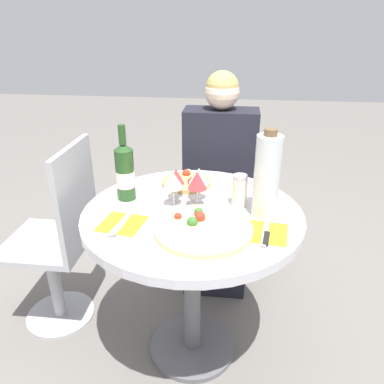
{
  "coord_description": "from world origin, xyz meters",
  "views": [
    {
      "loc": [
        0.15,
        -1.28,
        1.41
      ],
      "look_at": [
        0.0,
        -0.04,
        0.83
      ],
      "focal_mm": 35.0,
      "sensor_mm": 36.0,
      "label": 1
    }
  ],
  "objects_px": {
    "pizza_large": "(203,228)",
    "wine_bottle": "(125,172)",
    "chair_behind_diner": "(219,196)",
    "seated_diner": "(218,196)",
    "dining_table": "(192,239)",
    "chair_empty_side": "(60,242)",
    "tall_carafe": "(267,177)"
  },
  "relations": [
    {
      "from": "chair_behind_diner",
      "to": "tall_carafe",
      "type": "relative_size",
      "value": 2.75
    },
    {
      "from": "chair_behind_diner",
      "to": "pizza_large",
      "type": "xyz_separation_m",
      "value": [
        -0.02,
        -0.88,
        0.29
      ]
    },
    {
      "from": "chair_empty_side",
      "to": "tall_carafe",
      "type": "height_order",
      "value": "tall_carafe"
    },
    {
      "from": "seated_diner",
      "to": "tall_carafe",
      "type": "xyz_separation_m",
      "value": [
        0.2,
        -0.6,
        0.37
      ]
    },
    {
      "from": "chair_behind_diner",
      "to": "wine_bottle",
      "type": "bearing_deg",
      "value": 61.2
    },
    {
      "from": "dining_table",
      "to": "wine_bottle",
      "type": "xyz_separation_m",
      "value": [
        -0.28,
        0.08,
        0.25
      ]
    },
    {
      "from": "seated_diner",
      "to": "dining_table",
      "type": "bearing_deg",
      "value": 82.8
    },
    {
      "from": "seated_diner",
      "to": "tall_carafe",
      "type": "distance_m",
      "value": 0.73
    },
    {
      "from": "wine_bottle",
      "to": "tall_carafe",
      "type": "bearing_deg",
      "value": -8.64
    },
    {
      "from": "chair_behind_diner",
      "to": "seated_diner",
      "type": "bearing_deg",
      "value": 90.0
    },
    {
      "from": "dining_table",
      "to": "chair_behind_diner",
      "type": "distance_m",
      "value": 0.75
    },
    {
      "from": "dining_table",
      "to": "chair_behind_diner",
      "type": "relative_size",
      "value": 0.93
    },
    {
      "from": "seated_diner",
      "to": "tall_carafe",
      "type": "height_order",
      "value": "seated_diner"
    },
    {
      "from": "chair_behind_diner",
      "to": "pizza_large",
      "type": "relative_size",
      "value": 2.67
    },
    {
      "from": "dining_table",
      "to": "chair_empty_side",
      "type": "distance_m",
      "value": 0.67
    },
    {
      "from": "dining_table",
      "to": "chair_empty_side",
      "type": "height_order",
      "value": "chair_empty_side"
    },
    {
      "from": "seated_diner",
      "to": "pizza_large",
      "type": "relative_size",
      "value": 3.38
    },
    {
      "from": "dining_table",
      "to": "tall_carafe",
      "type": "height_order",
      "value": "tall_carafe"
    },
    {
      "from": "pizza_large",
      "to": "wine_bottle",
      "type": "relative_size",
      "value": 1.11
    },
    {
      "from": "chair_behind_diner",
      "to": "wine_bottle",
      "type": "distance_m",
      "value": 0.84
    },
    {
      "from": "chair_behind_diner",
      "to": "dining_table",
      "type": "bearing_deg",
      "value": 84.17
    },
    {
      "from": "pizza_large",
      "to": "wine_bottle",
      "type": "xyz_separation_m",
      "value": [
        -0.34,
        0.23,
        0.11
      ]
    },
    {
      "from": "chair_empty_side",
      "to": "pizza_large",
      "type": "relative_size",
      "value": 2.67
    },
    {
      "from": "chair_behind_diner",
      "to": "seated_diner",
      "type": "height_order",
      "value": "seated_diner"
    },
    {
      "from": "pizza_large",
      "to": "chair_behind_diner",
      "type": "bearing_deg",
      "value": 88.6
    },
    {
      "from": "pizza_large",
      "to": "tall_carafe",
      "type": "relative_size",
      "value": 1.03
    },
    {
      "from": "chair_behind_diner",
      "to": "seated_diner",
      "type": "relative_size",
      "value": 0.79
    },
    {
      "from": "chair_behind_diner",
      "to": "wine_bottle",
      "type": "relative_size",
      "value": 2.97
    },
    {
      "from": "pizza_large",
      "to": "chair_empty_side",
      "type": "bearing_deg",
      "value": 158.04
    },
    {
      "from": "seated_diner",
      "to": "pizza_large",
      "type": "xyz_separation_m",
      "value": [
        -0.02,
        -0.74,
        0.22
      ]
    },
    {
      "from": "wine_bottle",
      "to": "chair_empty_side",
      "type": "bearing_deg",
      "value": 171.44
    },
    {
      "from": "chair_behind_diner",
      "to": "pizza_large",
      "type": "bearing_deg",
      "value": 88.6
    }
  ]
}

